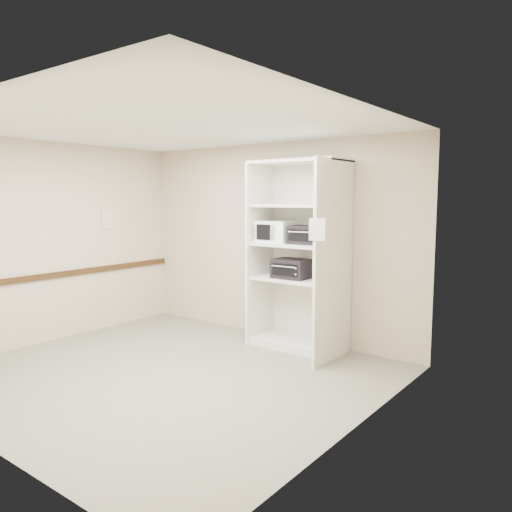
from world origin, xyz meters
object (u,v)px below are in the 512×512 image
Objects in this scene: shelving_unit at (301,262)px; toaster_oven_lower at (292,269)px; toaster_oven_upper at (306,235)px; microwave at (275,232)px.

shelving_unit is 5.40× the size of toaster_oven_lower.
toaster_oven_lower is at bearing -176.31° from toaster_oven_upper.
shelving_unit is 5.23× the size of microwave.
microwave is 1.03× the size of toaster_oven_lower.
toaster_oven_upper is (0.47, 0.01, -0.02)m from microwave.
toaster_oven_upper is 0.90× the size of toaster_oven_lower.
toaster_oven_lower is (-0.11, -0.06, -0.09)m from shelving_unit.
toaster_oven_upper is (0.09, -0.03, 0.36)m from shelving_unit.
shelving_unit is at bearing 4.72° from microwave.
toaster_oven_lower is (-0.20, -0.03, -0.44)m from toaster_oven_upper.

